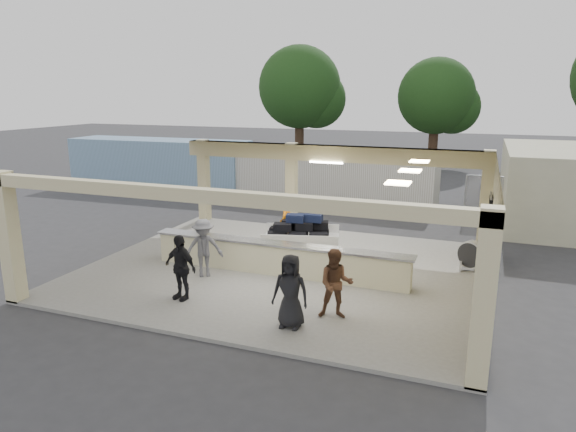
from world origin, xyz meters
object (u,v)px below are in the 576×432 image
at_px(passenger_c, 204,248).
at_px(car_white_a, 570,192).
at_px(container_blue, 160,163).
at_px(passenger_a, 336,284).
at_px(luggage_cart, 300,234).
at_px(passenger_b, 180,267).
at_px(baggage_handler, 286,225).
at_px(container_white, 323,176).
at_px(baggage_counter, 278,258).
at_px(drum_fan, 471,255).
at_px(passenger_d, 290,291).
at_px(car_dark, 523,185).

relative_size(passenger_c, car_white_a, 0.32).
bearing_deg(container_blue, passenger_a, -45.35).
bearing_deg(luggage_cart, passenger_a, -75.05).
distance_m(passenger_a, passenger_b, 4.19).
bearing_deg(baggage_handler, passenger_c, -25.96).
height_order(baggage_handler, passenger_a, baggage_handler).
bearing_deg(container_blue, container_white, -1.94).
bearing_deg(baggage_handler, container_white, -174.55).
distance_m(baggage_counter, baggage_handler, 2.45).
bearing_deg(luggage_cart, passenger_c, -141.12).
bearing_deg(car_white_a, passenger_a, 174.81).
bearing_deg(drum_fan, baggage_handler, -150.88).
distance_m(baggage_counter, passenger_d, 3.67).
height_order(luggage_cart, drum_fan, luggage_cart).
bearing_deg(container_blue, passenger_b, -55.50).
relative_size(car_dark, container_white, 0.35).
height_order(luggage_cart, container_blue, container_blue).
xyz_separation_m(passenger_a, car_dark, (5.22, 18.32, -0.30)).
height_order(car_white_a, car_dark, car_white_a).
xyz_separation_m(baggage_handler, passenger_d, (2.25, -5.59, -0.03)).
relative_size(baggage_handler, container_white, 0.16).
relative_size(drum_fan, car_white_a, 0.17).
relative_size(luggage_cart, passenger_d, 1.59).
bearing_deg(car_dark, luggage_cart, 161.95).
xyz_separation_m(baggage_counter, drum_fan, (5.50, 2.34, 0.03)).
distance_m(luggage_cart, container_white, 9.98).
bearing_deg(passenger_d, container_blue, 130.58).
bearing_deg(car_white_a, passenger_b, 164.29).
xyz_separation_m(baggage_handler, passenger_b, (-1.07, -5.05, -0.03)).
bearing_deg(car_white_a, container_blue, 114.80).
height_order(baggage_counter, luggage_cart, luggage_cart).
distance_m(baggage_handler, car_dark, 15.95).
height_order(baggage_handler, car_white_a, baggage_handler).
bearing_deg(luggage_cart, baggage_handler, 129.13).
relative_size(passenger_d, car_white_a, 0.32).
relative_size(passenger_a, passenger_d, 0.98).
bearing_deg(car_white_a, passenger_d, 173.51).
bearing_deg(car_dark, container_white, 124.39).
height_order(baggage_counter, passenger_c, passenger_c).
height_order(passenger_a, passenger_c, passenger_c).
bearing_deg(drum_fan, passenger_b, -115.85).
xyz_separation_m(passenger_b, car_dark, (9.39, 18.64, -0.31)).
height_order(luggage_cart, passenger_c, passenger_c).
distance_m(passenger_c, container_blue, 16.18).
bearing_deg(car_white_a, car_dark, 64.26).
bearing_deg(passenger_c, passenger_d, -67.88).
distance_m(drum_fan, baggage_handler, 6.13).
bearing_deg(container_blue, drum_fan, -29.30).
xyz_separation_m(luggage_cart, passenger_d, (1.55, -5.07, 0.10)).
height_order(passenger_a, car_dark, passenger_a).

